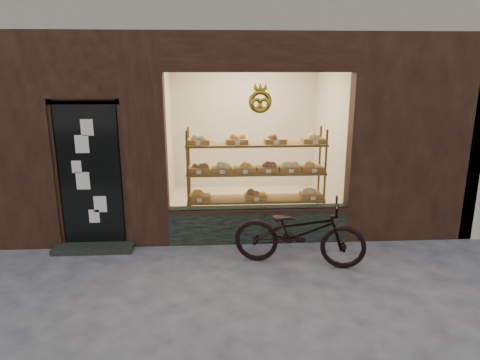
{
  "coord_description": "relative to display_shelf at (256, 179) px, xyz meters",
  "views": [
    {
      "loc": [
        -0.19,
        -4.04,
        2.62
      ],
      "look_at": [
        0.16,
        2.0,
        1.02
      ],
      "focal_mm": 32.0,
      "sensor_mm": 36.0,
      "label": 1
    }
  ],
  "objects": [
    {
      "name": "display_shelf",
      "position": [
        0.0,
        0.0,
        0.0
      ],
      "size": [
        2.2,
        0.45,
        1.7
      ],
      "color": "brown",
      "rests_on": "ground"
    },
    {
      "name": "ground",
      "position": [
        -0.45,
        -2.55,
        -0.88
      ],
      "size": [
        90.0,
        90.0,
        0.0
      ],
      "primitive_type": "plane",
      "color": "#414049"
    },
    {
      "name": "bicycle",
      "position": [
        0.48,
        -1.25,
        -0.41
      ],
      "size": [
        1.87,
        1.04,
        0.93
      ],
      "primitive_type": "imported",
      "rotation": [
        0.0,
        0.0,
        1.32
      ],
      "color": "black",
      "rests_on": "ground"
    }
  ]
}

